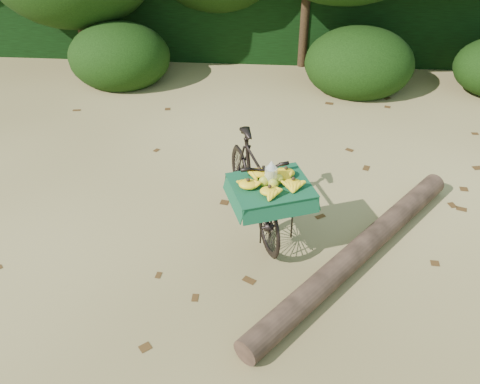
{
  "coord_description": "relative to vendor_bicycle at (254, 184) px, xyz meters",
  "views": [
    {
      "loc": [
        0.0,
        -4.84,
        3.98
      ],
      "look_at": [
        -0.35,
        -0.31,
        0.75
      ],
      "focal_mm": 38.0,
      "sensor_mm": 36.0,
      "label": 1
    }
  ],
  "objects": [
    {
      "name": "hedge_backdrop",
      "position": [
        0.21,
        6.19,
        0.31
      ],
      "size": [
        26.0,
        1.8,
        1.8
      ],
      "primitive_type": "cube",
      "color": "black",
      "rests_on": "ground"
    },
    {
      "name": "vendor_bicycle",
      "position": [
        0.0,
        0.0,
        0.0
      ],
      "size": [
        1.3,
        2.01,
        1.15
      ],
      "rotation": [
        0.0,
        0.0,
        0.36
      ],
      "color": "black",
      "rests_on": "ground"
    },
    {
      "name": "leaf_litter",
      "position": [
        0.21,
        0.54,
        -0.58
      ],
      "size": [
        7.0,
        7.3,
        0.01
      ],
      "primitive_type": null,
      "color": "#472C12",
      "rests_on": "ground"
    },
    {
      "name": "ground",
      "position": [
        0.21,
        -0.11,
        -0.59
      ],
      "size": [
        80.0,
        80.0,
        0.0
      ],
      "primitive_type": "plane",
      "color": "tan",
      "rests_on": "ground"
    },
    {
      "name": "bush_clumps",
      "position": [
        0.71,
        4.19,
        -0.14
      ],
      "size": [
        8.8,
        1.7,
        0.9
      ],
      "primitive_type": null,
      "color": "black",
      "rests_on": "ground"
    },
    {
      "name": "fallen_log",
      "position": [
        1.21,
        -0.6,
        -0.45
      ],
      "size": [
        2.57,
        3.09,
        0.27
      ],
      "primitive_type": "cylinder",
      "rotation": [
        1.57,
        0.0,
        -0.68
      ],
      "color": "brown",
      "rests_on": "ground"
    }
  ]
}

